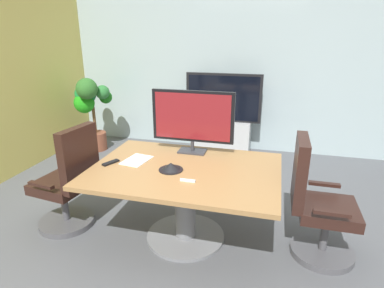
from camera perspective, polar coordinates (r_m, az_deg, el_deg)
name	(u,v)px	position (r m, az deg, el deg)	size (l,w,h in m)	color
ground_plane	(176,255)	(3.10, -2.89, -19.10)	(7.15, 7.15, 0.00)	#515459
wall_back_glass_partition	(231,70)	(5.46, 6.88, 12.89)	(5.51, 0.10, 2.64)	#9EB2B7
conference_table	(185,188)	(3.03, -1.22, -7.71)	(1.71, 1.21, 0.74)	olive
office_chair_left	(69,187)	(3.47, -20.91, -7.05)	(0.62, 0.60, 1.09)	#4C4C51
office_chair_right	(316,209)	(3.07, 21.16, -10.65)	(0.60, 0.57, 1.09)	#4C4C51
tv_monitor	(193,118)	(3.24, 0.12, 4.61)	(0.84, 0.18, 0.64)	#333338
wall_display_unit	(223,127)	(5.30, 5.43, 3.01)	(1.20, 0.36, 1.31)	#B7BABC
potted_plant	(90,104)	(5.54, -17.58, 6.76)	(0.57, 0.68, 1.25)	brown
conference_phone	(171,167)	(2.90, -3.76, -4.07)	(0.22, 0.22, 0.07)	black
remote_control	(111,163)	(3.14, -14.18, -3.21)	(0.05, 0.17, 0.02)	black
whiteboard_marker	(188,180)	(2.69, -0.76, -6.48)	(0.13, 0.02, 0.02)	silver
paper_notepad	(137,160)	(3.16, -9.77, -2.84)	(0.21, 0.30, 0.01)	white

